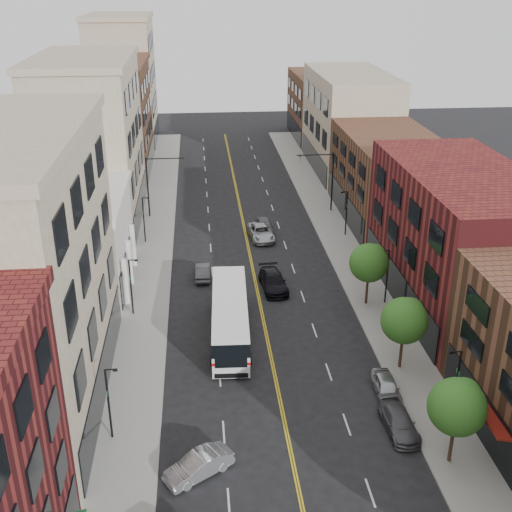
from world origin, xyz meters
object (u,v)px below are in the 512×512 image
object	(u,v)px
car_angle_b	(199,465)
city_bus	(230,315)
car_lane_behind	(203,272)
car_lane_c	(264,226)
car_lane_a	(273,281)
car_parked_mid	(399,422)
car_parked_far	(387,387)
car_lane_b	(261,232)

from	to	relation	value
car_angle_b	city_bus	bearing A→B (deg)	137.48
car_lane_behind	car_lane_c	distance (m)	13.32
car_lane_a	car_lane_c	xyz separation A→B (m)	(0.66, 14.20, -0.02)
car_angle_b	car_parked_mid	bearing A→B (deg)	69.71
car_parked_far	car_lane_b	world-z (taller)	car_lane_b
car_parked_mid	car_parked_far	distance (m)	3.72
city_bus	car_lane_a	distance (m)	9.22
city_bus	car_parked_far	size ratio (longest dim) A/B	3.22
car_parked_far	city_bus	bearing A→B (deg)	140.50
car_angle_b	car_lane_c	xyz separation A→B (m)	(7.76, 37.66, 0.06)
car_parked_mid	car_parked_far	size ratio (longest dim) A/B	1.13
car_angle_b	car_lane_a	xyz separation A→B (m)	(7.10, 23.47, 0.07)
car_lane_a	car_lane_c	bearing A→B (deg)	82.46
car_angle_b	car_parked_far	size ratio (longest dim) A/B	1.06
city_bus	car_parked_mid	world-z (taller)	city_bus
car_lane_b	city_bus	bearing A→B (deg)	-108.55
car_angle_b	car_lane_b	size ratio (longest dim) A/B	0.79
car_angle_b	car_parked_far	distance (m)	14.54
car_lane_behind	car_parked_far	bearing A→B (deg)	122.88
car_parked_mid	car_lane_c	world-z (taller)	car_lane_c
car_parked_mid	car_lane_b	size ratio (longest dim) A/B	0.83
car_parked_mid	car_lane_behind	xyz separation A→B (m)	(-12.10, 23.59, -0.00)
car_lane_b	car_lane_c	distance (m)	1.99
car_lane_behind	car_parked_mid	bearing A→B (deg)	118.19
car_angle_b	car_lane_b	bearing A→B (deg)	135.91
car_parked_far	car_lane_b	bearing A→B (deg)	102.62
city_bus	car_parked_mid	xyz separation A→B (m)	(10.08, -12.65, -1.24)
car_angle_b	car_parked_far	xyz separation A→B (m)	(13.00, 6.52, -0.02)
car_angle_b	car_lane_c	world-z (taller)	car_lane_c
city_bus	car_lane_b	size ratio (longest dim) A/B	2.39
car_lane_behind	car_lane_b	xyz separation A→B (m)	(6.54, 9.35, 0.10)
city_bus	car_lane_behind	distance (m)	11.19
car_parked_far	car_lane_a	xyz separation A→B (m)	(-5.90, 16.95, 0.09)
car_lane_a	car_parked_far	bearing A→B (deg)	-75.67
car_parked_far	car_lane_c	distance (m)	31.58
car_parked_far	car_lane_a	world-z (taller)	car_lane_a
city_bus	car_lane_behind	world-z (taller)	city_bus
car_parked_far	car_parked_mid	bearing A→B (deg)	-92.42
car_parked_far	car_lane_a	distance (m)	17.95
city_bus	car_angle_b	xyz separation A→B (m)	(-2.67, -15.46, -1.20)
car_angle_b	car_lane_a	size ratio (longest dim) A/B	0.79
city_bus	car_lane_c	size ratio (longest dim) A/B	2.90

